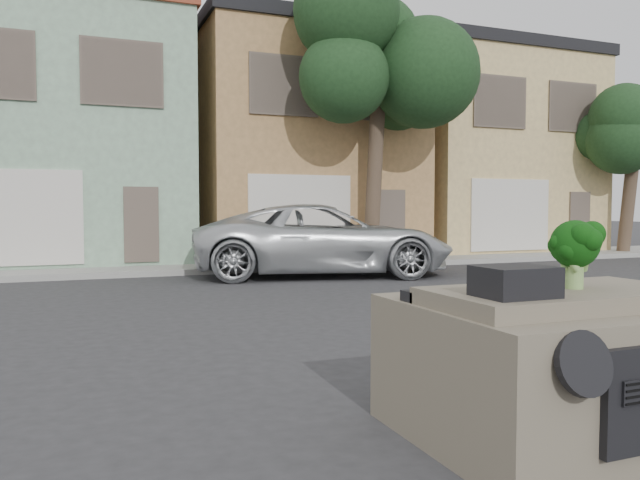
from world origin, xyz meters
TOP-DOWN VIEW (x-y plane):
  - ground_plane at (0.00, 0.00)m, footprint 120.00×120.00m
  - sidewalk at (0.00, 10.50)m, footprint 40.00×3.00m
  - townhouse_mint at (-3.50, 14.50)m, footprint 7.20×8.20m
  - townhouse_tan at (4.00, 14.50)m, footprint 7.20×8.20m
  - townhouse_beige at (11.50, 14.50)m, footprint 7.20×8.20m
  - silver_pickup at (2.56, 7.77)m, footprint 6.91×4.32m
  - tree_near at (5.00, 9.80)m, footprint 4.40×4.00m
  - tree_far at (15.00, 9.80)m, footprint 3.20×3.00m
  - car_dashboard at (0.00, -3.00)m, footprint 2.00×1.80m
  - instrument_hump at (-0.58, -3.35)m, footprint 0.48×0.38m
  - wiper_arm at (0.28, -2.62)m, footprint 0.69×0.15m
  - broccoli at (0.09, -3.17)m, footprint 0.55×0.55m

SIDE VIEW (x-z plane):
  - ground_plane at x=0.00m, z-range 0.00..0.00m
  - silver_pickup at x=2.56m, z-range -0.89..0.89m
  - sidewalk at x=0.00m, z-range 0.00..0.15m
  - car_dashboard at x=0.00m, z-range 0.00..1.12m
  - wiper_arm at x=0.28m, z-range 1.12..1.14m
  - instrument_hump at x=-0.58m, z-range 1.12..1.32m
  - broccoli at x=0.09m, z-range 1.12..1.62m
  - tree_far at x=15.00m, z-range 0.00..6.00m
  - townhouse_mint at x=-3.50m, z-range 0.00..7.55m
  - townhouse_tan at x=4.00m, z-range 0.00..7.55m
  - townhouse_beige at x=11.50m, z-range 0.00..7.55m
  - tree_near at x=5.00m, z-range 0.00..8.50m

